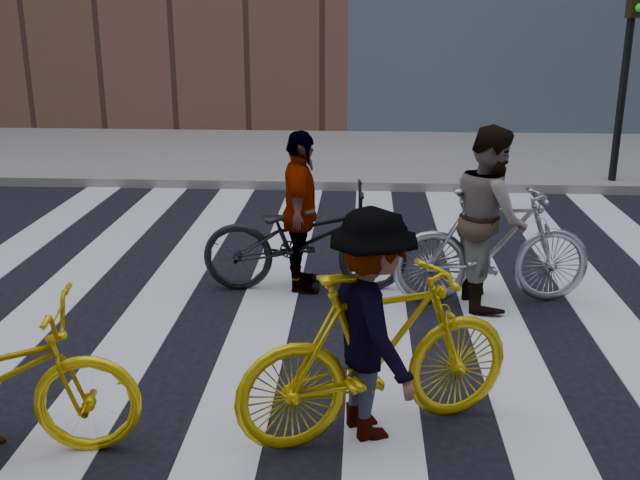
# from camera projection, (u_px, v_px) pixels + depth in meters

# --- Properties ---
(ground) EXTENTS (100.00, 100.00, 0.00)m
(ground) POSITION_uv_depth(u_px,v_px,m) (322.00, 315.00, 7.26)
(ground) COLOR black
(ground) RESTS_ON ground
(sidewalk_far) EXTENTS (100.00, 5.00, 0.15)m
(sidewalk_far) POSITION_uv_depth(u_px,v_px,m) (344.00, 156.00, 14.37)
(sidewalk_far) COLOR gray
(sidewalk_far) RESTS_ON ground
(zebra_crosswalk) EXTENTS (8.25, 10.00, 0.01)m
(zebra_crosswalk) POSITION_uv_depth(u_px,v_px,m) (322.00, 314.00, 7.25)
(zebra_crosswalk) COLOR silver
(zebra_crosswalk) RESTS_ON ground
(traffic_signal) EXTENTS (0.22, 0.42, 3.33)m
(traffic_signal) POSITION_uv_depth(u_px,v_px,m) (630.00, 45.00, 11.38)
(traffic_signal) COLOR black
(traffic_signal) RESTS_ON ground
(bike_silver_mid) EXTENTS (2.04, 0.79, 1.19)m
(bike_silver_mid) POSITION_uv_depth(u_px,v_px,m) (492.00, 246.00, 7.38)
(bike_silver_mid) COLOR #979BA0
(bike_silver_mid) RESTS_ON ground
(bike_yellow_right) EXTENTS (2.10, 1.35, 1.22)m
(bike_yellow_right) POSITION_uv_depth(u_px,v_px,m) (378.00, 353.00, 5.10)
(bike_yellow_right) COLOR gold
(bike_yellow_right) RESTS_ON ground
(bike_dark_rear) EXTENTS (2.16, 0.84, 1.12)m
(bike_dark_rear) POSITION_uv_depth(u_px,v_px,m) (305.00, 239.00, 7.75)
(bike_dark_rear) COLOR black
(bike_dark_rear) RESTS_ON ground
(rider_mid) EXTENTS (0.78, 0.95, 1.80)m
(rider_mid) POSITION_uv_depth(u_px,v_px,m) (489.00, 217.00, 7.29)
(rider_mid) COLOR slate
(rider_mid) RESTS_ON ground
(rider_right) EXTENTS (0.98, 1.21, 1.63)m
(rider_right) POSITION_uv_depth(u_px,v_px,m) (372.00, 325.00, 5.04)
(rider_right) COLOR slate
(rider_right) RESTS_ON ground
(rider_rear) EXTENTS (0.46, 1.00, 1.68)m
(rider_rear) POSITION_uv_depth(u_px,v_px,m) (300.00, 212.00, 7.66)
(rider_rear) COLOR slate
(rider_rear) RESTS_ON ground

